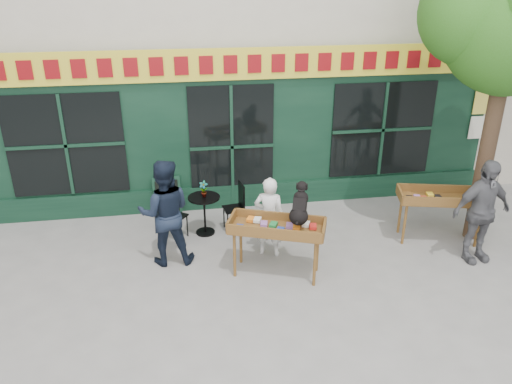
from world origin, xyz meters
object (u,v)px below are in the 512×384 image
Objects in this scene: book_cart_center at (277,230)px; book_cart_right at (441,199)px; bistro_table at (204,207)px; man_left at (165,213)px; dog at (300,203)px; woman at (269,217)px; man_right at (481,212)px.

book_cart_center is 3.24m from book_cart_right.
bistro_table is 1.20m from man_left.
woman is (-0.35, 0.70, -0.56)m from dog.
dog is 2.29m from bistro_table.
man_left is (-5.24, 0.79, 0.01)m from man_right.
man_right reaches higher than bistro_table.
man_left is (-0.70, -0.90, 0.38)m from bistro_table.
man_right is 2.41× the size of bistro_table.
book_cart_center is at bearing 111.11° from woman.
book_cart_right is at bearing -179.01° from man_left.
woman is 0.78× the size of man_left.
man_left reaches higher than woman.
book_cart_right is at bearing 105.78° from man_right.
woman is at bearing -166.09° from book_cart_right.
dog is 3.15m from man_right.
book_cart_center reaches higher than bistro_table.
book_cart_center is 2.70× the size of dog.
dog reaches higher than book_cart_right.
book_cart_right is 4.94m from man_left.
dog is 0.96m from woman.
book_cart_right is (2.83, 0.70, -0.47)m from dog.
man_left is at bearing -127.87° from bistro_table.
man_right reaches higher than book_cart_center.
book_cart_center is 0.66m from woman.
man_left reaches higher than book_cart_center.
book_cart_right is 2.11× the size of bistro_table.
book_cart_right reaches higher than bistro_table.
book_cart_center is at bearing -167.02° from dog.
book_cart_right is at bearing -158.96° from woman.
woman reaches higher than book_cart_center.
man_left reaches higher than dog.
woman reaches higher than bistro_table.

